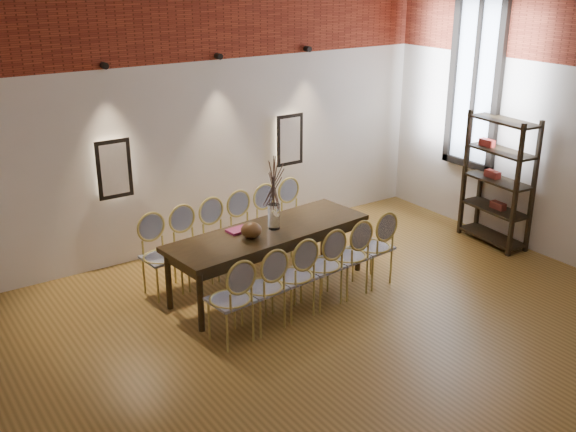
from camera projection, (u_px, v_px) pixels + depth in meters
floor at (374, 355)px, 6.72m from camera, size 7.00×7.00×0.02m
wall_back at (202, 99)px, 8.77m from camera, size 7.00×0.10×4.00m
niche_left at (113, 169)px, 8.26m from camera, size 0.36×0.06×0.66m
niche_right at (289, 140)px, 9.62m from camera, size 0.36×0.06×0.66m
spot_fixture_left at (104, 66)px, 7.80m from camera, size 0.08×0.10×0.08m
spot_fixture_mid at (219, 56)px, 8.58m from camera, size 0.08×0.10×0.08m
spot_fixture_right at (308, 49)px, 9.31m from camera, size 0.08×0.10×0.08m
window_glass at (476, 80)px, 9.33m from camera, size 0.02×0.78×2.38m
window_frame at (475, 80)px, 9.32m from camera, size 0.08×0.90×2.50m
window_mullion at (475, 80)px, 9.32m from camera, size 0.06×0.06×2.40m
dining_table at (269, 259)px, 7.97m from camera, size 2.59×1.07×0.75m
chair_near_a at (230, 300)px, 6.81m from camera, size 0.48×0.48×0.94m
chair_near_b at (263, 288)px, 7.06m from camera, size 0.48×0.48×0.94m
chair_near_c at (293, 276)px, 7.32m from camera, size 0.48×0.48×0.94m
chair_near_d at (321, 266)px, 7.57m from camera, size 0.48×0.48×0.94m
chair_near_e at (348, 256)px, 7.82m from camera, size 0.48×0.48×0.94m
chair_near_f at (373, 247)px, 8.07m from camera, size 0.48×0.48×0.94m
chair_far_a at (162, 257)px, 7.79m from camera, size 0.48×0.48×0.94m
chair_far_b at (192, 248)px, 8.05m from camera, size 0.48×0.48×0.94m
chair_far_c at (221, 239)px, 8.30m from camera, size 0.48×0.48×0.94m
chair_far_d at (248, 231)px, 8.55m from camera, size 0.48×0.48×0.94m
chair_far_e at (274, 224)px, 8.80m from camera, size 0.48×0.48×0.94m
chair_far_f at (298, 216)px, 9.05m from camera, size 0.48×0.48×0.94m
vase at (274, 217)px, 7.83m from camera, size 0.14×0.14×0.30m
dried_branches at (274, 180)px, 7.67m from camera, size 0.50×0.50×0.70m
bowl at (251, 230)px, 7.59m from camera, size 0.24×0.24×0.18m
book at (239, 230)px, 7.79m from camera, size 0.28×0.21×0.03m
shelving_rack at (498, 180)px, 9.13m from camera, size 0.46×1.03×1.80m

